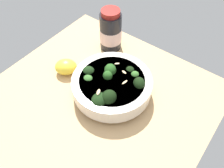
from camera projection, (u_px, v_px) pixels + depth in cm
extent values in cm
cube|color=tan|center=(96.00, 106.00, 69.37)|extent=(61.56, 61.56, 3.77)
cylinder|color=silver|center=(112.00, 91.00, 69.52)|extent=(12.37, 12.37, 1.47)
cylinder|color=silver|center=(112.00, 85.00, 67.26)|extent=(22.49, 22.49, 4.42)
cylinder|color=beige|center=(112.00, 81.00, 65.87)|extent=(18.34, 18.34, 0.80)
cylinder|color=#3C7A32|center=(110.00, 101.00, 63.04)|extent=(1.98, 1.91, 1.89)
ellipsoid|color=black|center=(110.00, 97.00, 61.60)|extent=(5.14, 5.20, 5.47)
cylinder|color=#4A8F3C|center=(89.00, 75.00, 69.45)|extent=(1.80, 1.79, 1.31)
ellipsoid|color=black|center=(89.00, 72.00, 68.28)|extent=(4.74, 4.70, 3.69)
cylinder|color=#2F662B|center=(100.00, 104.00, 62.68)|extent=(2.02, 1.99, 1.26)
ellipsoid|color=black|center=(99.00, 100.00, 61.43)|extent=(6.64, 6.45, 4.66)
cylinder|color=#2F662B|center=(130.00, 74.00, 69.72)|extent=(1.58, 1.47, 1.34)
ellipsoid|color=black|center=(130.00, 70.00, 68.58)|extent=(3.06, 3.23, 2.47)
cylinder|color=#2F662B|center=(88.00, 83.00, 67.80)|extent=(1.51, 1.42, 1.85)
ellipsoid|color=#386B2B|center=(88.00, 79.00, 66.57)|extent=(3.53, 4.28, 3.74)
cylinder|color=#3C7A32|center=(135.00, 78.00, 68.41)|extent=(1.32, 1.28, 1.11)
ellipsoid|color=#386B2B|center=(135.00, 75.00, 67.43)|extent=(3.87, 4.38, 3.89)
cylinder|color=#2F662B|center=(110.00, 75.00, 69.26)|extent=(2.09, 2.28, 2.14)
ellipsoid|color=#23511C|center=(110.00, 70.00, 67.76)|extent=(5.31, 5.58, 4.50)
cylinder|color=#4A8F3C|center=(108.00, 79.00, 67.19)|extent=(1.50, 1.50, 1.19)
ellipsoid|color=#23511C|center=(108.00, 76.00, 66.15)|extent=(4.26, 4.68, 4.09)
cylinder|color=#4A8F3C|center=(139.00, 87.00, 66.15)|extent=(1.86, 1.77, 1.12)
ellipsoid|color=black|center=(139.00, 84.00, 65.00)|extent=(5.96, 5.38, 4.74)
ellipsoid|color=#DBBC84|center=(109.00, 98.00, 60.61)|extent=(1.88, 2.07, 0.64)
ellipsoid|color=#DBBC84|center=(124.00, 72.00, 65.45)|extent=(1.78, 2.06, 1.07)
ellipsoid|color=#DBBC84|center=(90.00, 73.00, 67.76)|extent=(1.72, 2.06, 0.82)
ellipsoid|color=#DBBC84|center=(98.00, 92.00, 60.81)|extent=(2.05, 1.68, 0.87)
ellipsoid|color=#DBBC84|center=(117.00, 64.00, 69.55)|extent=(1.63, 1.99, 1.09)
ellipsoid|color=#DBBC84|center=(125.00, 82.00, 64.78)|extent=(2.06, 1.47, 1.17)
ellipsoid|color=yellow|center=(66.00, 67.00, 73.71)|extent=(8.56, 8.74, 4.56)
cylinder|color=black|center=(111.00, 32.00, 78.41)|extent=(7.14, 7.14, 12.65)
cylinder|color=maroon|center=(111.00, 13.00, 72.92)|extent=(6.03, 6.03, 1.67)
cylinder|color=beige|center=(111.00, 35.00, 79.39)|extent=(7.28, 7.28, 4.80)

